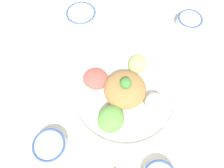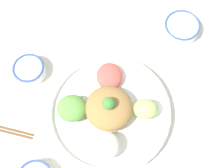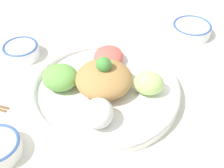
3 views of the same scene
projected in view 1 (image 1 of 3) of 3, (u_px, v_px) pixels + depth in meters
ground_plane at (129, 103)px, 0.73m from camera, size 2.40×2.40×0.00m
salad_platter at (124, 93)px, 0.72m from camera, size 0.37×0.37×0.11m
rice_bowl_blue at (81, 15)px, 0.87m from camera, size 0.12×0.12×0.04m
sauce_bowl_dark at (50, 146)px, 0.65m from camera, size 0.10×0.10×0.04m
rice_bowl_plain at (189, 22)px, 0.85m from camera, size 0.09×0.09×0.05m
serving_spoon_main at (219, 57)px, 0.80m from camera, size 0.14×0.05×0.01m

